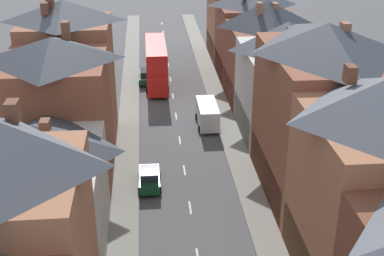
# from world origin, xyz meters

# --- Properties ---
(pavement_left) EXTENTS (2.20, 104.00, 0.14)m
(pavement_left) POSITION_xyz_m (-5.10, 38.00, 0.07)
(pavement_left) COLOR gray
(pavement_left) RESTS_ON ground
(pavement_right) EXTENTS (2.20, 104.00, 0.14)m
(pavement_right) POSITION_xyz_m (5.10, 38.00, 0.07)
(pavement_right) COLOR gray
(pavement_right) RESTS_ON ground
(centre_line_dashes) EXTENTS (0.14, 97.80, 0.01)m
(centre_line_dashes) POSITION_xyz_m (0.00, 36.00, 0.01)
(centre_line_dashes) COLOR silver
(centre_line_dashes) RESTS_ON ground
(terrace_row_left) EXTENTS (8.00, 52.00, 14.05)m
(terrace_row_left) POSITION_xyz_m (-10.19, 15.15, 6.06)
(terrace_row_left) COLOR #B2704C
(terrace_row_left) RESTS_ON ground
(terrace_row_right) EXTENTS (8.00, 79.04, 14.41)m
(terrace_row_right) POSITION_xyz_m (10.19, 28.83, 6.26)
(terrace_row_right) COLOR brown
(terrace_row_right) RESTS_ON ground
(double_decker_bus_lead) EXTENTS (2.74, 10.80, 5.30)m
(double_decker_bus_lead) POSITION_xyz_m (-1.81, 51.97, 2.82)
(double_decker_bus_lead) COLOR red
(double_decker_bus_lead) RESTS_ON ground
(car_near_silver) EXTENTS (1.90, 3.86, 1.69)m
(car_near_silver) POSITION_xyz_m (-3.10, 27.41, 0.85)
(car_near_silver) COLOR #144728
(car_near_silver) RESTS_ON ground
(car_parked_left_a) EXTENTS (1.90, 4.26, 1.61)m
(car_parked_left_a) POSITION_xyz_m (-1.80, 62.94, 0.81)
(car_parked_left_a) COLOR black
(car_parked_left_a) RESTS_ON ground
(car_mid_black) EXTENTS (1.90, 4.47, 1.67)m
(car_mid_black) POSITION_xyz_m (-3.10, 53.14, 0.84)
(car_mid_black) COLOR #144728
(car_mid_black) RESTS_ON ground
(delivery_van) EXTENTS (2.20, 5.20, 2.41)m
(delivery_van) POSITION_xyz_m (3.10, 39.25, 1.34)
(delivery_van) COLOR white
(delivery_van) RESTS_ON ground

